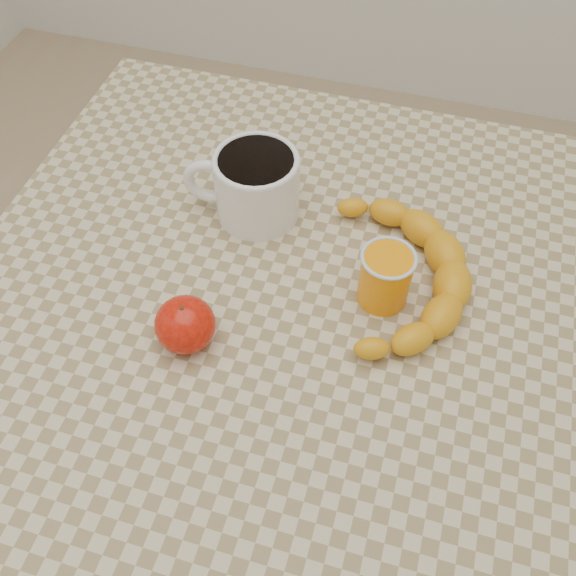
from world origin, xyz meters
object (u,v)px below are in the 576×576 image
(table, at_px, (288,338))
(apple, at_px, (185,324))
(orange_juice_glass, at_px, (385,277))
(banana, at_px, (399,273))
(coffee_mug, at_px, (255,183))

(table, bearing_deg, apple, -136.35)
(orange_juice_glass, relative_size, banana, 0.24)
(apple, bearing_deg, table, 43.65)
(table, distance_m, apple, 0.17)
(coffee_mug, height_order, apple, coffee_mug)
(coffee_mug, xyz_separation_m, orange_juice_glass, (0.19, -0.09, -0.01))
(coffee_mug, height_order, banana, coffee_mug)
(table, height_order, coffee_mug, coffee_mug)
(table, distance_m, coffee_mug, 0.20)
(banana, bearing_deg, table, -163.34)
(table, xyz_separation_m, orange_juice_glass, (0.11, 0.03, 0.12))
(table, bearing_deg, coffee_mug, 122.57)
(coffee_mug, xyz_separation_m, banana, (0.20, -0.07, -0.03))
(apple, bearing_deg, banana, 34.04)
(orange_juice_glass, bearing_deg, banana, 57.92)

